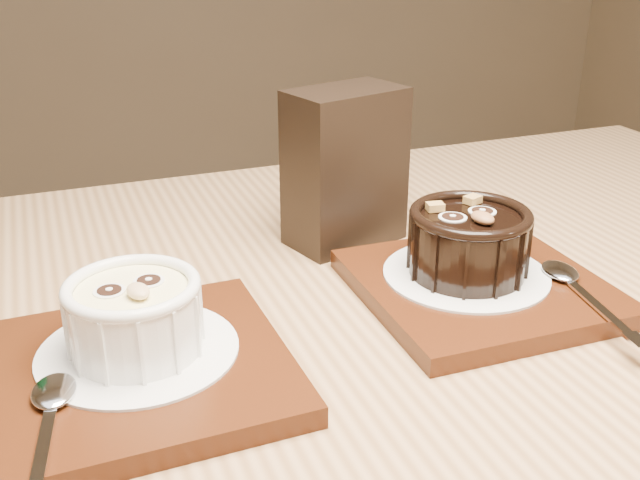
# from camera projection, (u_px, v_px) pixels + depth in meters

# --- Properties ---
(table) EXTENTS (1.24, 0.87, 0.75)m
(table) POSITION_uv_depth(u_px,v_px,m) (335.00, 447.00, 0.56)
(table) COLOR olive
(table) RESTS_ON ground
(tray_left) EXTENTS (0.19, 0.19, 0.01)m
(tray_left) POSITION_uv_depth(u_px,v_px,m) (145.00, 370.00, 0.48)
(tray_left) COLOR #431D0B
(tray_left) RESTS_ON table
(doily_left) EXTENTS (0.13, 0.13, 0.00)m
(doily_left) POSITION_uv_depth(u_px,v_px,m) (138.00, 350.00, 0.49)
(doily_left) COLOR white
(doily_left) RESTS_ON tray_left
(ramekin_white) EXTENTS (0.09, 0.09, 0.05)m
(ramekin_white) POSITION_uv_depth(u_px,v_px,m) (134.00, 313.00, 0.47)
(ramekin_white) COLOR white
(ramekin_white) RESTS_ON doily_left
(spoon_left) EXTENTS (0.04, 0.14, 0.01)m
(spoon_left) POSITION_uv_depth(u_px,v_px,m) (46.00, 427.00, 0.41)
(spoon_left) COLOR silver
(spoon_left) RESTS_ON tray_left
(tray_right) EXTENTS (0.19, 0.19, 0.01)m
(tray_right) POSITION_uv_depth(u_px,v_px,m) (479.00, 287.00, 0.59)
(tray_right) COLOR #431D0B
(tray_right) RESTS_ON table
(doily_right) EXTENTS (0.13, 0.13, 0.00)m
(doily_right) POSITION_uv_depth(u_px,v_px,m) (466.00, 274.00, 0.59)
(doily_right) COLOR white
(doily_right) RESTS_ON tray_right
(ramekin_dark) EXTENTS (0.09, 0.09, 0.06)m
(ramekin_dark) POSITION_uv_depth(u_px,v_px,m) (469.00, 239.00, 0.58)
(ramekin_dark) COLOR black
(ramekin_dark) RESTS_ON doily_right
(spoon_right) EXTENTS (0.04, 0.14, 0.01)m
(spoon_right) POSITION_uv_depth(u_px,v_px,m) (583.00, 291.00, 0.56)
(spoon_right) COLOR silver
(spoon_right) RESTS_ON tray_right
(condiment_stand) EXTENTS (0.11, 0.09, 0.14)m
(condiment_stand) POSITION_uv_depth(u_px,v_px,m) (345.00, 168.00, 0.66)
(condiment_stand) COLOR black
(condiment_stand) RESTS_ON table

